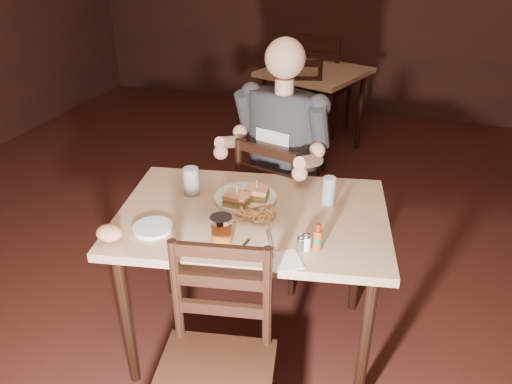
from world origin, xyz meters
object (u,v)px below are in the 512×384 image
(side_plate, at_px, (153,229))
(bg_table, at_px, (314,80))
(chair_near, at_px, (213,380))
(glass_left, at_px, (191,181))
(bg_chair_far, at_px, (326,83))
(glass_right, at_px, (329,191))
(dinner_plate, at_px, (245,198))
(main_table, at_px, (252,228))
(chair_far, at_px, (282,207))
(diner, at_px, (280,131))
(syrup_dispenser, at_px, (221,229))
(bg_chair_near, at_px, (297,123))
(hot_sauce, at_px, (318,237))

(side_plate, bearing_deg, bg_table, 88.83)
(chair_near, height_order, glass_left, chair_near)
(side_plate, bearing_deg, bg_chair_far, 89.02)
(bg_table, bearing_deg, glass_right, -75.48)
(chair_near, distance_m, bg_chair_far, 3.73)
(glass_right, bearing_deg, chair_near, -104.27)
(dinner_plate, relative_size, glass_right, 2.08)
(bg_chair_far, distance_m, dinner_plate, 2.97)
(main_table, xyz_separation_m, chair_far, (-0.04, 0.62, -0.23))
(diner, xyz_separation_m, dinner_plate, (-0.02, -0.47, -0.17))
(main_table, bearing_deg, bg_chair_far, 95.52)
(diner, relative_size, side_plate, 5.79)
(bg_chair_far, height_order, glass_right, bg_chair_far)
(bg_chair_far, xyz_separation_m, diner, (0.25, -2.48, 0.45))
(chair_far, bearing_deg, bg_table, -69.12)
(syrup_dispenser, bearing_deg, glass_left, 120.03)
(chair_far, height_order, syrup_dispenser, chair_far)
(chair_near, height_order, bg_chair_near, bg_chair_near)
(bg_chair_near, relative_size, dinner_plate, 3.32)
(glass_left, bearing_deg, bg_chair_near, 88.85)
(chair_near, bearing_deg, syrup_dispenser, 95.55)
(main_table, bearing_deg, bg_chair_near, 98.60)
(diner, xyz_separation_m, syrup_dispenser, (0.00, -0.82, -0.12))
(dinner_plate, distance_m, hot_sauce, 0.49)
(bg_table, bearing_deg, chair_near, -83.17)
(diner, height_order, hot_sauce, diner)
(chair_near, bearing_deg, chair_far, 83.84)
(syrup_dispenser, bearing_deg, chair_near, -84.36)
(main_table, height_order, glass_left, glass_left)
(bg_chair_far, height_order, syrup_dispenser, bg_chair_far)
(main_table, height_order, side_plate, side_plate)
(chair_near, bearing_deg, main_table, 85.71)
(diner, xyz_separation_m, hot_sauce, (0.38, -0.75, -0.12))
(chair_far, xyz_separation_m, dinner_plate, (-0.03, -0.52, 0.32))
(diner, bearing_deg, hot_sauce, -49.77)
(main_table, relative_size, bg_chair_near, 1.42)
(glass_left, relative_size, hot_sauce, 1.18)
(chair_far, height_order, diner, diner)
(diner, relative_size, glass_right, 7.02)
(main_table, relative_size, hot_sauce, 11.73)
(dinner_plate, height_order, hot_sauce, hot_sauce)
(chair_near, distance_m, diner, 1.34)
(diner, bearing_deg, glass_right, -34.37)
(chair_near, xyz_separation_m, dinner_plate, (-0.15, 0.77, 0.32))
(main_table, relative_size, diner, 1.40)
(dinner_plate, height_order, syrup_dispenser, syrup_dispenser)
(bg_chair_near, distance_m, hot_sauce, 2.24)
(bg_chair_far, xyz_separation_m, glass_right, (0.60, -2.86, 0.34))
(chair_far, xyz_separation_m, glass_left, (-0.30, -0.54, 0.38))
(main_table, xyz_separation_m, bg_chair_far, (-0.29, 3.04, -0.19))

